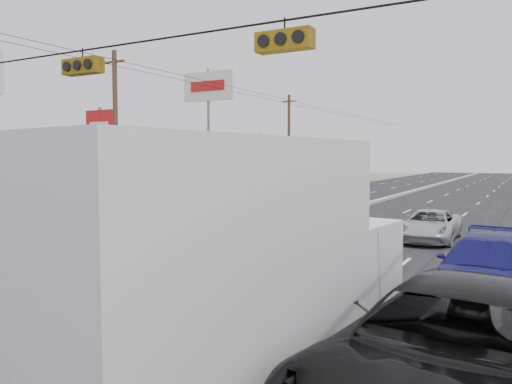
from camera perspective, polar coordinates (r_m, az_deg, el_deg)
ground at (r=13.52m, az=-22.94°, el=-11.01°), size 200.00×200.00×0.00m
road_surface at (r=39.49m, az=13.92°, el=-1.10°), size 20.00×160.00×0.02m
center_median at (r=39.48m, az=13.92°, el=-0.95°), size 0.50×160.00×0.20m
strip_mall at (r=49.10m, az=-18.58°, el=2.47°), size 12.00×42.00×4.60m
parking_lot at (r=42.98m, az=-10.42°, el=-0.64°), size 10.00×42.00×0.02m
utility_pole_left_b at (r=32.45m, az=-15.74°, el=6.82°), size 1.60×0.30×10.00m
utility_pole_left_c at (r=53.15m, az=3.78°, el=5.80°), size 1.60×0.30×10.00m
traffic_signals at (r=12.17m, az=-19.51°, el=13.54°), size 25.00×0.30×0.54m
pole_sign_mid at (r=37.76m, az=-17.36°, el=6.38°), size 2.60×0.25×7.00m
pole_sign_billboard at (r=44.06m, az=-5.48°, el=11.07°), size 5.00×0.25×11.00m
pole_sign_far at (r=54.74m, az=0.45°, el=5.03°), size 2.20×0.25×6.00m
tree_left_far at (r=75.27m, az=3.80°, el=4.21°), size 4.80×4.80×6.12m
box_truck at (r=7.40m, az=-2.78°, el=-8.02°), size 3.36×7.50×3.68m
tan_sedan at (r=11.20m, az=-26.11°, el=-10.34°), size 2.36×5.18×1.47m
red_sedan at (r=16.58m, az=-3.98°, el=-5.23°), size 2.19×4.85×1.54m
black_suv at (r=7.16m, az=22.02°, el=-17.08°), size 3.69×6.70×1.78m
queue_car_a at (r=21.85m, az=4.76°, el=-3.14°), size 2.17×4.38×1.43m
queue_car_b at (r=17.58m, az=6.18°, el=-4.80°), size 2.03×4.67×1.49m
queue_car_c at (r=21.66m, az=19.27°, el=-3.66°), size 2.10×4.51×1.25m
queue_car_d at (r=13.26m, az=25.00°, el=-8.01°), size 2.54×5.37×1.51m
oncoming_near at (r=25.80m, az=-10.88°, el=-2.24°), size 2.32×4.69×1.31m
oncoming_far at (r=31.50m, az=7.19°, el=-1.08°), size 2.57×4.90×1.31m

